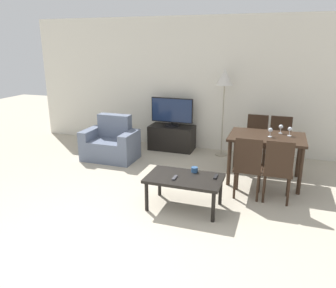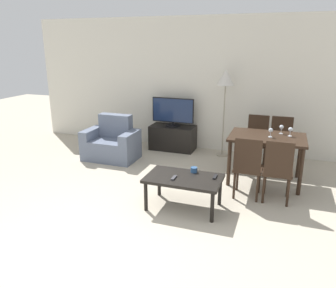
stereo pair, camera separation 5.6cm
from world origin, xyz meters
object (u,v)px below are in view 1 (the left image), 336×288
(dining_table, at_px, (267,142))
(wine_glass_left, at_px, (290,130))
(dining_chair_near, at_px, (248,165))
(wine_glass_right, at_px, (281,127))
(coffee_table, at_px, (184,181))
(floor_lamp, at_px, (225,81))
(wine_glass_center, at_px, (270,131))
(cup_white_near, at_px, (194,170))
(tv, at_px, (172,112))
(dining_chair_far, at_px, (280,140))
(tv_stand, at_px, (172,138))
(dining_chair_near_right, at_px, (278,168))
(remote_primary, at_px, (216,177))
(dining_chair_far_left, at_px, (256,138))
(remote_secondary, at_px, (175,178))
(armchair, at_px, (111,144))

(dining_table, height_order, wine_glass_left, wine_glass_left)
(dining_chair_near, height_order, wine_glass_right, dining_chair_near)
(coffee_table, height_order, floor_lamp, floor_lamp)
(dining_table, distance_m, wine_glass_center, 0.22)
(coffee_table, relative_size, cup_white_near, 10.84)
(tv, distance_m, dining_chair_far, 2.21)
(tv_stand, relative_size, dining_chair_near_right, 1.01)
(dining_chair_far, bearing_deg, remote_primary, -112.31)
(dining_table, distance_m, dining_chair_far, 0.77)
(dining_chair_far_left, distance_m, cup_white_near, 1.94)
(dining_chair_far_left, xyz_separation_m, cup_white_near, (-0.69, -1.82, -0.03))
(dining_chair_far, bearing_deg, tv_stand, 169.77)
(remote_primary, height_order, wine_glass_left, wine_glass_left)
(coffee_table, distance_m, dining_chair_near_right, 1.32)
(tv_stand, relative_size, cup_white_near, 10.00)
(dining_chair_far, relative_size, wine_glass_left, 6.35)
(remote_secondary, xyz_separation_m, cup_white_near, (0.19, 0.30, 0.03))
(tv, height_order, dining_chair_far, tv)
(wine_glass_right, bearing_deg, cup_white_near, -129.74)
(dining_chair_near_right, bearing_deg, dining_chair_far_left, 105.75)
(coffee_table, xyz_separation_m, dining_table, (0.98, 1.31, 0.27))
(wine_glass_center, bearing_deg, remote_secondary, -130.05)
(cup_white_near, bearing_deg, dining_table, 50.67)
(armchair, height_order, dining_chair_far, dining_chair_far)
(floor_lamp, height_order, wine_glass_center, floor_lamp)
(wine_glass_right, bearing_deg, tv, 157.46)
(tv, distance_m, dining_chair_near_right, 2.85)
(remote_primary, height_order, cup_white_near, cup_white_near)
(cup_white_near, xyz_separation_m, wine_glass_right, (1.09, 1.31, 0.38))
(dining_table, height_order, remote_secondary, dining_table)
(tv_stand, bearing_deg, cup_white_near, -64.37)
(armchair, height_order, tv_stand, armchair)
(armchair, bearing_deg, dining_chair_far_left, 11.88)
(tv, bearing_deg, dining_chair_far_left, -12.48)
(coffee_table, relative_size, remote_primary, 6.75)
(coffee_table, distance_m, wine_glass_right, 1.98)
(wine_glass_right, bearing_deg, dining_chair_near_right, -89.47)
(tv_stand, xyz_separation_m, dining_table, (1.95, -1.11, 0.41))
(dining_table, xyz_separation_m, dining_chair_near_right, (0.20, -0.72, -0.15))
(dining_chair_far_left, bearing_deg, dining_chair_far, 0.00)
(dining_chair_near_right, distance_m, cup_white_near, 1.16)
(armchair, xyz_separation_m, wine_glass_center, (2.93, -0.21, 0.57))
(dining_chair_near, height_order, remote_primary, dining_chair_near)
(dining_chair_near, bearing_deg, floor_lamp, 110.89)
(tv, relative_size, cup_white_near, 9.50)
(dining_chair_near, bearing_deg, dining_chair_far, 74.25)
(dining_chair_near, bearing_deg, wine_glass_left, 57.07)
(remote_secondary, bearing_deg, armchair, 139.13)
(dining_chair_near_right, bearing_deg, coffee_table, -153.70)
(dining_chair_far, xyz_separation_m, dining_chair_near_right, (0.00, -1.45, 0.00))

